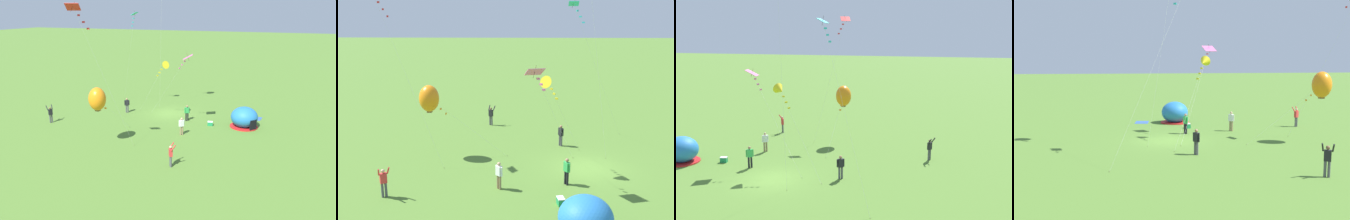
# 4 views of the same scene
# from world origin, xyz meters

# --- Properties ---
(ground_plane) EXTENTS (300.00, 300.00, 0.00)m
(ground_plane) POSITION_xyz_m (0.00, 0.00, 0.00)
(ground_plane) COLOR #517A2D
(popup_tent) EXTENTS (2.81, 2.81, 2.10)m
(popup_tent) POSITION_xyz_m (-8.77, 1.66, 1.00)
(popup_tent) COLOR #2672BF
(popup_tent) RESTS_ON ground
(picnic_blanket) EXTENTS (1.86, 1.52, 0.01)m
(picnic_blanket) POSITION_xyz_m (-9.38, -1.59, 0.01)
(picnic_blanket) COLOR #3359A5
(picnic_blanket) RESTS_ON ground
(cooler_box) EXTENTS (0.59, 0.46, 0.44)m
(cooler_box) POSITION_xyz_m (-5.44, 2.44, 0.22)
(cooler_box) COLOR #1E8C4C
(cooler_box) RESTS_ON ground
(person_far_back) EXTENTS (0.49, 0.42, 1.72)m
(person_far_back) POSITION_xyz_m (4.65, 1.38, 0.96)
(person_far_back) COLOR #4C4C51
(person_far_back) RESTS_ON ground
(person_with_toddler) EXTENTS (0.51, 0.41, 1.72)m
(person_with_toddler) POSITION_xyz_m (-2.74, 1.80, 0.96)
(person_with_toddler) COLOR black
(person_with_toddler) RESTS_ON ground
(person_arms_raised) EXTENTS (0.65, 0.72, 1.89)m
(person_arms_raised) POSITION_xyz_m (10.56, 7.37, 1.00)
(person_arms_raised) COLOR #4C4C51
(person_arms_raised) RESTS_ON ground
(person_flying_kite) EXTENTS (0.66, 0.72, 1.89)m
(person_flying_kite) POSITION_xyz_m (-4.76, 12.56, 1.00)
(person_flying_kite) COLOR #4C4C51
(person_flying_kite) RESTS_ON ground
(person_watching_sky) EXTENTS (0.46, 0.43, 1.72)m
(person_watching_sky) POSITION_xyz_m (-3.48, 5.96, 0.96)
(person_watching_sky) COLOR #8C7251
(person_watching_sky) RESTS_ON ground
(kite_orange) EXTENTS (1.45, 6.42, 5.35)m
(kite_orange) POSITION_xyz_m (2.19, 11.29, 4.37)
(kite_orange) COLOR silver
(kite_orange) RESTS_ON ground
(kite_red) EXTENTS (2.45, 5.28, 11.98)m
(kite_red) POSITION_xyz_m (1.42, 14.39, 11.28)
(kite_red) COLOR silver
(kite_red) RESTS_ON ground
(kite_pink) EXTENTS (5.87, 3.78, 7.52)m
(kite_pink) POSITION_xyz_m (-3.20, 3.81, 6.95)
(kite_pink) COLOR silver
(kite_pink) RESTS_ON ground
(kite_yellow) EXTENTS (4.81, 3.47, 6.53)m
(kite_yellow) POSITION_xyz_m (-0.53, 2.90, 6.02)
(kite_yellow) COLOR silver
(kite_yellow) RESTS_ON ground
(kite_cyan) EXTENTS (4.71, 5.44, 11.39)m
(kite_cyan) POSITION_xyz_m (3.81, 0.63, 10.55)
(kite_cyan) COLOR silver
(kite_cyan) RESTS_ON ground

